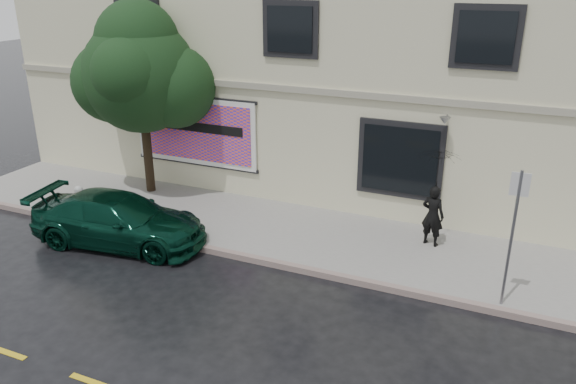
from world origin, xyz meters
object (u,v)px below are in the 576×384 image
at_px(pedestrian, 433,216).
at_px(fire_hydrant, 80,201).
at_px(car, 119,220).
at_px(street_tree, 140,76).

distance_m(pedestrian, fire_hydrant, 9.71).
height_order(car, street_tree, street_tree).
bearing_deg(fire_hydrant, pedestrian, 34.54).
bearing_deg(fire_hydrant, car, 1.06).
height_order(car, fire_hydrant, car).
xyz_separation_m(car, fire_hydrant, (-2.00, 0.77, -0.09)).
xyz_separation_m(pedestrian, fire_hydrant, (-9.47, -2.10, -0.36)).
distance_m(car, pedestrian, 8.01).
relative_size(pedestrian, street_tree, 0.30).
height_order(street_tree, fire_hydrant, street_tree).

